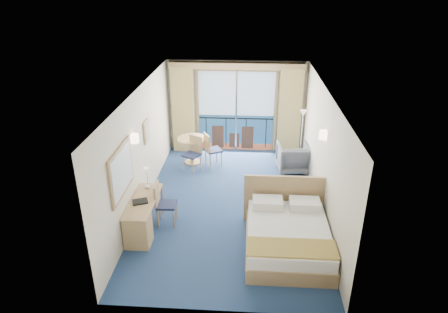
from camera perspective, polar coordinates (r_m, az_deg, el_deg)
floor at (r=9.40m, az=0.91°, el=-6.82°), size 6.50×6.50×0.00m
room_walls at (r=8.60m, az=0.99°, el=3.33°), size 4.04×6.54×2.72m
balcony_door at (r=11.84m, az=1.72°, el=6.14°), size 2.36×0.03×2.52m
curtain_left at (r=11.81m, az=-5.85°, el=6.64°), size 0.65×0.22×2.55m
curtain_right at (r=11.71m, az=9.38°, el=6.27°), size 0.65×0.22×2.55m
pelmet at (r=11.35m, az=1.83°, el=12.83°), size 3.80×0.25×0.18m
mirror at (r=7.69m, az=-14.45°, el=-2.08°), size 0.05×1.25×0.95m
wall_print at (r=9.38m, az=-11.02°, el=3.55°), size 0.04×0.42×0.52m
sconce_left at (r=8.34m, az=-12.67°, el=2.53°), size 0.18×0.18×0.18m
sconce_right at (r=8.57m, az=14.02°, el=3.00°), size 0.18×0.18×0.18m
bed at (r=7.96m, az=9.04°, el=-11.03°), size 1.74×2.07×1.09m
nightstand at (r=9.14m, az=11.99°, el=-6.28°), size 0.44×0.42×0.58m
phone at (r=8.99m, az=12.34°, el=-4.44°), size 0.21×0.18×0.08m
armchair at (r=10.94m, az=9.83°, el=-0.14°), size 0.90×0.92×0.77m
floor_lamp at (r=11.35m, az=11.16°, el=4.76°), size 0.21×0.21×1.49m
desk at (r=8.19m, az=-12.02°, el=-9.47°), size 0.51×1.49×0.70m
desk_chair at (r=8.57m, az=-8.79°, el=-6.35°), size 0.43×0.42×0.95m
folder at (r=8.30m, az=-11.90°, el=-6.30°), size 0.36×0.32×0.03m
desk_lamp at (r=8.64m, az=-10.97°, el=-2.38°), size 0.12×0.12×0.46m
round_table at (r=11.20m, az=-4.54°, el=1.77°), size 0.83×0.83×0.74m
table_chair_a at (r=10.99m, az=-1.93°, el=1.24°), size 0.56×0.56×0.96m
table_chair_b at (r=10.82m, az=-4.39°, el=0.77°), size 0.56×0.57×0.95m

